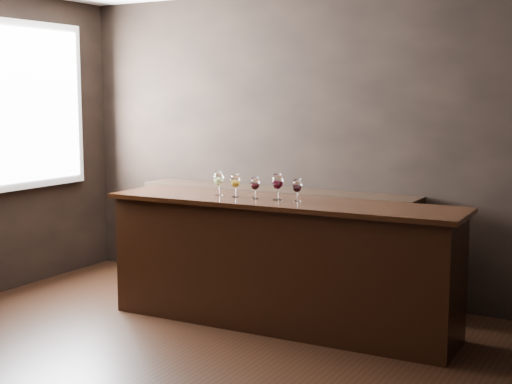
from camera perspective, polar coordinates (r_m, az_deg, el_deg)
The scene contains 10 objects.
ground at distance 5.05m, azimuth -7.23°, elevation -13.77°, with size 5.00×5.00×0.00m, color black.
room_shell at distance 4.93m, azimuth -8.98°, elevation 7.24°, with size 5.02×4.52×2.81m.
bar_counter at distance 5.74m, azimuth 1.96°, elevation -5.90°, with size 2.81×0.61×0.99m, color black.
bar_top at distance 5.64m, azimuth 1.98°, elevation -0.85°, with size 2.91×0.68×0.04m, color black.
back_bar_shelf at distance 6.68m, azimuth 1.48°, elevation -3.93°, with size 2.74×0.40×0.99m, color black.
glass_white at distance 5.91m, azimuth -3.00°, elevation 1.05°, with size 0.09×0.09×0.20m.
glass_amber at distance 5.80m, azimuth -1.67°, elevation 0.85°, with size 0.08×0.08×0.19m.
glass_red_a at distance 5.71m, azimuth -0.07°, elevation 0.64°, with size 0.07×0.07×0.17m.
glass_red_b at distance 5.64m, azimuth 1.74°, elevation 0.80°, with size 0.09×0.09×0.21m.
glass_red_c at distance 5.57m, azimuth 3.30°, elevation 0.47°, with size 0.08×0.08×0.18m.
Camera 1 is at (2.84, -3.74, 1.85)m, focal length 50.00 mm.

